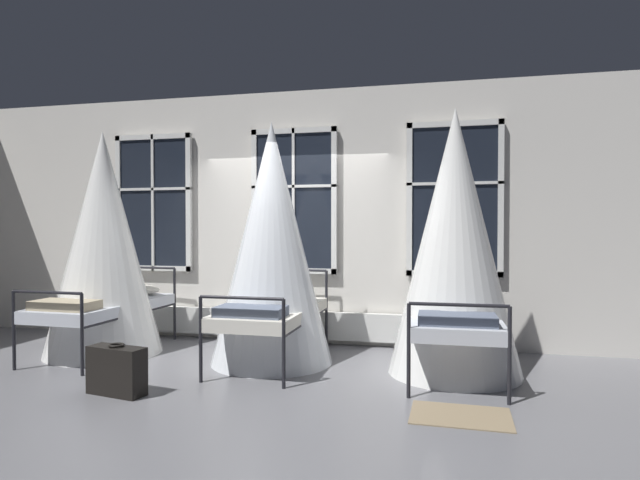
% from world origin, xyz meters
% --- Properties ---
extents(ground, '(17.85, 17.85, 0.00)m').
position_xyz_m(ground, '(0.00, 0.00, 0.00)').
color(ground, slate).
extents(back_wall_with_windows, '(9.93, 0.10, 3.37)m').
position_xyz_m(back_wall_with_windows, '(0.00, 1.23, 1.69)').
color(back_wall_with_windows, silver).
rests_on(back_wall_with_windows, ground).
extents(window_bank, '(5.32, 0.10, 2.79)m').
position_xyz_m(window_bank, '(0.00, 1.12, 1.16)').
color(window_bank, black).
rests_on(window_bank, ground).
extents(cot_first, '(1.38, 1.90, 2.72)m').
position_xyz_m(cot_first, '(-2.11, 0.04, 1.32)').
color(cot_first, black).
rests_on(cot_first, ground).
extents(cot_second, '(1.38, 1.88, 2.74)m').
position_xyz_m(cot_second, '(0.03, 0.08, 1.33)').
color(cot_second, black).
rests_on(cot_second, ground).
extents(cot_third, '(1.38, 1.88, 2.79)m').
position_xyz_m(cot_third, '(2.05, 0.07, 1.35)').
color(cot_third, black).
rests_on(cot_third, ground).
extents(rug_third, '(0.81, 0.58, 0.01)m').
position_xyz_m(rug_third, '(2.07, -1.24, 0.01)').
color(rug_third, '#8E7A5B').
rests_on(rug_third, ground).
extents(suitcase_dark, '(0.59, 0.31, 0.47)m').
position_xyz_m(suitcase_dark, '(-0.99, -1.36, 0.22)').
color(suitcase_dark, black).
rests_on(suitcase_dark, ground).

